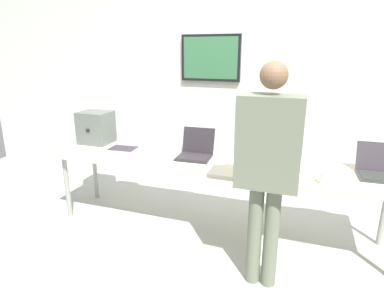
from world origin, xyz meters
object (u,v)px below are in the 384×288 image
(workbench, at_px, (213,165))
(equipment_box, at_px, (96,127))
(laptop_station_0, at_px, (126,143))
(person, at_px, (268,158))
(laptop_station_3, at_px, (377,169))
(laptop_station_1, at_px, (196,151))
(laptop_station_2, at_px, (277,159))
(coffee_mug, at_px, (325,178))

(workbench, xyz_separation_m, equipment_box, (-1.44, 0.18, 0.23))
(laptop_station_0, bearing_deg, person, -24.51)
(laptop_station_0, bearing_deg, laptop_station_3, -0.36)
(equipment_box, relative_size, laptop_station_0, 0.97)
(laptop_station_1, distance_m, laptop_station_2, 0.79)
(laptop_station_2, xyz_separation_m, person, (-0.02, -0.69, 0.23))
(laptop_station_1, relative_size, coffee_mug, 3.68)
(workbench, distance_m, laptop_station_3, 1.42)
(workbench, distance_m, coffee_mug, 1.02)
(equipment_box, distance_m, person, 2.16)
(laptop_station_0, bearing_deg, workbench, -5.53)
(laptop_station_1, height_order, coffee_mug, laptop_station_1)
(laptop_station_2, relative_size, coffee_mug, 3.53)
(laptop_station_0, relative_size, laptop_station_1, 1.06)
(equipment_box, distance_m, laptop_station_1, 1.24)
(laptop_station_2, xyz_separation_m, coffee_mug, (0.39, -0.31, -0.01))
(equipment_box, distance_m, laptop_station_2, 2.03)
(laptop_station_0, xyz_separation_m, laptop_station_2, (1.60, -0.03, 0.00))
(laptop_station_0, bearing_deg, equipment_box, 169.73)
(person, xyz_separation_m, coffee_mug, (0.42, 0.37, -0.24))
(workbench, relative_size, laptop_station_1, 9.39)
(workbench, relative_size, coffee_mug, 34.55)
(equipment_box, xyz_separation_m, coffee_mug, (2.42, -0.43, -0.13))
(laptop_station_1, bearing_deg, laptop_station_2, -0.05)
(person, bearing_deg, laptop_station_2, 88.09)
(workbench, xyz_separation_m, laptop_station_2, (0.59, 0.06, 0.11))
(laptop_station_1, relative_size, laptop_station_3, 1.02)
(laptop_station_1, xyz_separation_m, coffee_mug, (1.19, -0.32, -0.01))
(laptop_station_0, distance_m, person, 1.75)
(laptop_station_2, relative_size, laptop_station_3, 0.98)
(workbench, distance_m, laptop_station_1, 0.24)
(laptop_station_3, bearing_deg, laptop_station_0, 179.64)
(laptop_station_2, relative_size, person, 0.20)
(laptop_station_1, height_order, person, person)
(laptop_station_0, xyz_separation_m, person, (1.58, -0.72, 0.24))
(laptop_station_1, height_order, laptop_station_3, laptop_station_1)
(laptop_station_1, distance_m, person, 1.06)
(person, bearing_deg, laptop_station_3, 39.90)
(equipment_box, relative_size, laptop_station_1, 1.03)
(laptop_station_0, relative_size, person, 0.22)
(equipment_box, height_order, laptop_station_2, equipment_box)
(workbench, height_order, coffee_mug, coffee_mug)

